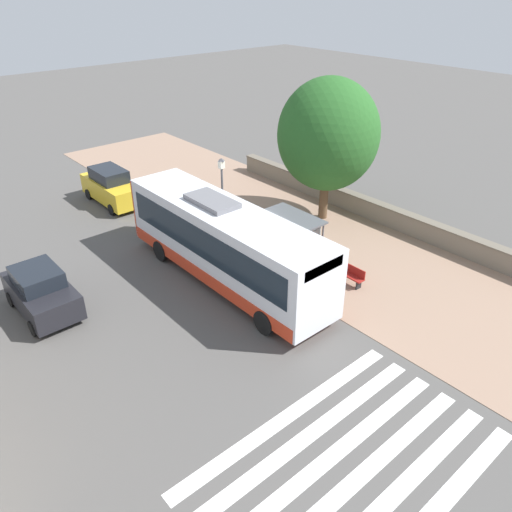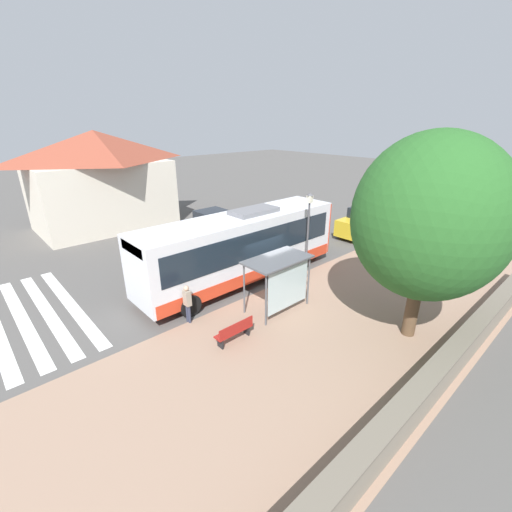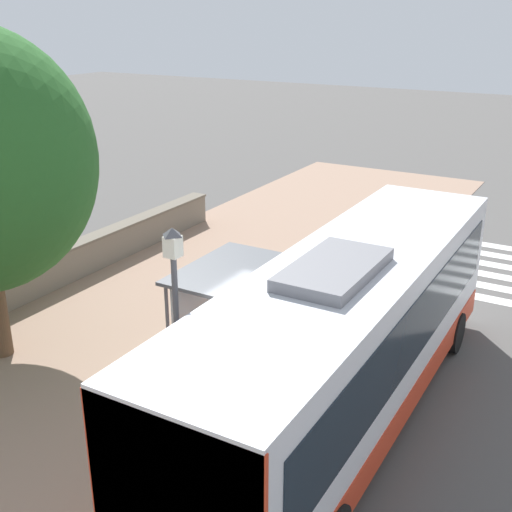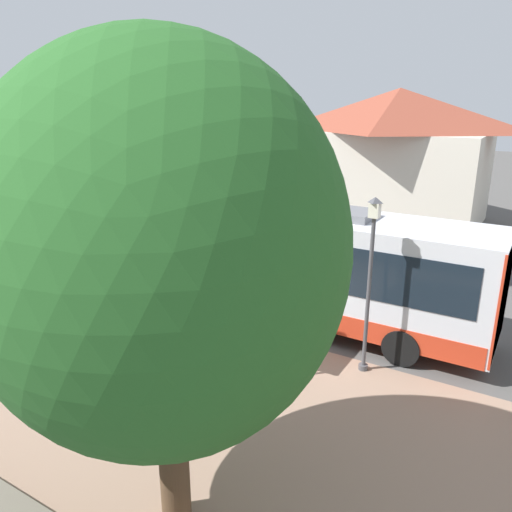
{
  "view_description": "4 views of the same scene",
  "coord_description": "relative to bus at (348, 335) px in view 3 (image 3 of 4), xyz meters",
  "views": [
    {
      "loc": [
        13.05,
        15.65,
        12.05
      ],
      "look_at": [
        1.41,
        2.19,
        1.94
      ],
      "focal_mm": 35.0,
      "sensor_mm": 36.0,
      "label": 1
    },
    {
      "loc": [
        -10.97,
        10.87,
        7.92
      ],
      "look_at": [
        0.54,
        0.39,
        1.67
      ],
      "focal_mm": 24.0,
      "sensor_mm": 36.0,
      "label": 2
    },
    {
      "loc": [
        5.59,
        -10.06,
        7.75
      ],
      "look_at": [
        -1.52,
        2.26,
        2.34
      ],
      "focal_mm": 45.0,
      "sensor_mm": 36.0,
      "label": 3
    },
    {
      "loc": [
        -11.61,
        -5.88,
        6.8
      ],
      "look_at": [
        -0.2,
        0.99,
        2.5
      ],
      "focal_mm": 35.0,
      "sensor_mm": 36.0,
      "label": 4
    }
  ],
  "objects": [
    {
      "name": "bus",
      "position": [
        0.0,
        0.0,
        0.0
      ],
      "size": [
        2.73,
        11.29,
        3.7
      ],
      "color": "silver",
      "rests_on": "ground"
    },
    {
      "name": "street_lamp_near",
      "position": [
        -2.01,
        -2.75,
        0.78
      ],
      "size": [
        0.28,
        0.28,
        4.56
      ],
      "color": "#4C4C51",
      "rests_on": "ground"
    },
    {
      "name": "ground_plane",
      "position": [
        -1.62,
        -0.38,
        -1.91
      ],
      "size": [
        120.0,
        120.0,
        0.0
      ],
      "primitive_type": "plane",
      "color": "#514F4C",
      "rests_on": "ground"
    },
    {
      "name": "bench",
      "position": [
        -3.97,
        3.74,
        -1.44
      ],
      "size": [
        0.4,
        1.59,
        0.88
      ],
      "color": "maroon",
      "rests_on": "ground"
    },
    {
      "name": "bus_shelter",
      "position": [
        -3.44,
        0.77,
        0.09
      ],
      "size": [
        1.65,
        2.94,
        2.41
      ],
      "color": "#515459",
      "rests_on": "ground"
    },
    {
      "name": "sidewalk_plaza",
      "position": [
        -6.12,
        -0.38,
        -1.9
      ],
      "size": [
        9.0,
        44.0,
        0.02
      ],
      "color": "#937560",
      "rests_on": "ground"
    },
    {
      "name": "pedestrian",
      "position": [
        -1.62,
        4.3,
        -0.91
      ],
      "size": [
        0.34,
        0.23,
        1.7
      ],
      "color": "#2D3347",
      "rests_on": "ground"
    }
  ]
}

